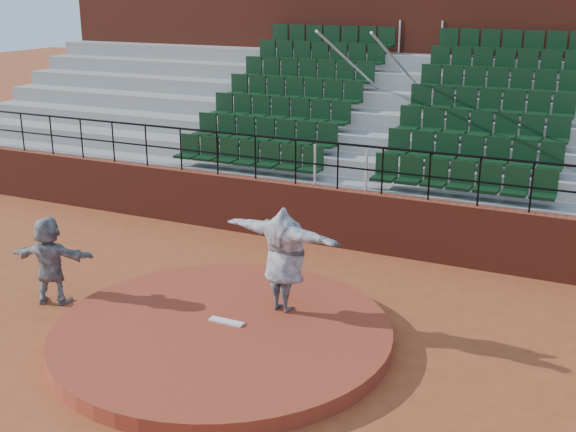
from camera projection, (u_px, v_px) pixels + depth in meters
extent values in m
plane|color=#9D4823|center=(222.00, 340.00, 11.72)|extent=(90.00, 90.00, 0.00)
cylinder|color=#9B3922|center=(222.00, 333.00, 11.68)|extent=(5.50, 5.50, 0.25)
cube|color=white|center=(226.00, 322.00, 11.77)|extent=(0.60, 0.15, 0.03)
cube|color=maroon|center=(337.00, 217.00, 15.83)|extent=(24.00, 0.30, 1.30)
cylinder|color=black|center=(338.00, 144.00, 15.33)|extent=(24.00, 0.05, 0.05)
cylinder|color=black|center=(338.00, 166.00, 15.48)|extent=(24.00, 0.04, 0.04)
cylinder|color=black|center=(22.00, 132.00, 19.15)|extent=(0.04, 0.04, 1.00)
cylinder|color=black|center=(51.00, 135.00, 18.74)|extent=(0.04, 0.04, 1.00)
cylinder|color=black|center=(82.00, 138.00, 18.34)|extent=(0.04, 0.04, 1.00)
cylinder|color=black|center=(113.00, 142.00, 17.93)|extent=(0.04, 0.04, 1.00)
cylinder|color=black|center=(146.00, 146.00, 17.52)|extent=(0.04, 0.04, 1.00)
cylinder|color=black|center=(181.00, 149.00, 17.11)|extent=(0.04, 0.04, 1.00)
cylinder|color=black|center=(217.00, 153.00, 16.70)|extent=(0.04, 0.04, 1.00)
cylinder|color=black|center=(255.00, 157.00, 16.30)|extent=(0.04, 0.04, 1.00)
cylinder|color=black|center=(296.00, 162.00, 15.89)|extent=(0.04, 0.04, 1.00)
cylinder|color=black|center=(338.00, 166.00, 15.48)|extent=(0.04, 0.04, 1.00)
cylinder|color=black|center=(382.00, 171.00, 15.07)|extent=(0.04, 0.04, 1.00)
cylinder|color=black|center=(429.00, 176.00, 14.66)|extent=(0.04, 0.04, 1.00)
cylinder|color=black|center=(479.00, 182.00, 14.26)|extent=(0.04, 0.04, 1.00)
cylinder|color=black|center=(532.00, 188.00, 13.85)|extent=(0.04, 0.04, 1.00)
cube|color=gray|center=(346.00, 210.00, 16.32)|extent=(24.00, 0.85, 1.30)
cube|color=black|center=(247.00, 156.00, 17.06)|extent=(3.85, 0.48, 0.72)
cube|color=black|center=(461.00, 179.00, 15.00)|extent=(3.85, 0.48, 0.72)
cube|color=gray|center=(359.00, 193.00, 17.00)|extent=(24.00, 0.85, 1.70)
cube|color=black|center=(264.00, 133.00, 17.67)|extent=(3.85, 0.48, 0.72)
cube|color=black|center=(471.00, 152.00, 15.61)|extent=(3.85, 0.48, 0.72)
cube|color=gray|center=(371.00, 176.00, 17.67)|extent=(24.00, 0.85, 2.10)
cube|color=black|center=(279.00, 112.00, 18.28)|extent=(3.85, 0.48, 0.72)
cube|color=black|center=(480.00, 127.00, 16.22)|extent=(3.85, 0.48, 0.72)
cube|color=gray|center=(383.00, 161.00, 18.34)|extent=(24.00, 0.85, 2.50)
cube|color=black|center=(293.00, 92.00, 18.89)|extent=(3.85, 0.48, 0.72)
cube|color=black|center=(489.00, 104.00, 16.83)|extent=(3.85, 0.48, 0.72)
cube|color=gray|center=(393.00, 147.00, 19.01)|extent=(24.00, 0.85, 2.90)
cube|color=black|center=(306.00, 73.00, 19.50)|extent=(3.85, 0.48, 0.72)
cube|color=black|center=(497.00, 83.00, 17.44)|extent=(3.85, 0.48, 0.72)
cube|color=gray|center=(403.00, 134.00, 19.68)|extent=(24.00, 0.85, 3.30)
cube|color=black|center=(319.00, 55.00, 20.11)|extent=(3.85, 0.48, 0.72)
cube|color=black|center=(504.00, 63.00, 18.05)|extent=(3.85, 0.48, 0.72)
cube|color=gray|center=(412.00, 122.00, 20.35)|extent=(24.00, 0.85, 3.70)
cube|color=black|center=(330.00, 39.00, 20.72)|extent=(3.85, 0.48, 0.72)
cube|color=black|center=(511.00, 44.00, 18.66)|extent=(3.85, 0.48, 0.72)
cylinder|color=silver|center=(363.00, 74.00, 17.93)|extent=(0.06, 5.97, 2.46)
cylinder|color=silver|center=(410.00, 77.00, 17.44)|extent=(0.06, 5.97, 2.46)
cube|color=maroon|center=(433.00, 55.00, 21.50)|extent=(24.00, 3.00, 7.10)
imported|color=black|center=(284.00, 259.00, 11.99)|extent=(2.30, 0.97, 1.81)
imported|color=black|center=(50.00, 260.00, 12.89)|extent=(1.59, 0.90, 1.63)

